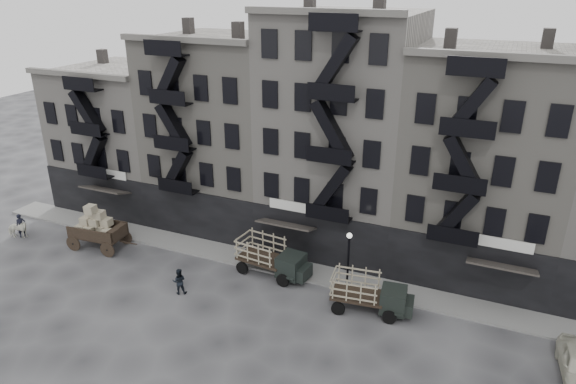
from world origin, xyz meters
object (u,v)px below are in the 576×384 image
at_px(wagon, 96,223).
at_px(stake_truck_east, 370,291).
at_px(pedestrian_west, 21,226).
at_px(pedestrian_mid, 179,281).
at_px(stake_truck_west, 272,255).
at_px(horse, 18,230).

distance_m(wagon, stake_truck_east, 21.10).
height_order(stake_truck_east, pedestrian_west, stake_truck_east).
relative_size(pedestrian_west, pedestrian_mid, 1.06).
xyz_separation_m(pedestrian_west, pedestrian_mid, (16.09, -1.72, -0.06)).
bearing_deg(stake_truck_west, horse, -165.33).
bearing_deg(horse, stake_truck_east, -108.02).
distance_m(wagon, pedestrian_mid, 9.78).
bearing_deg(pedestrian_west, stake_truck_west, -50.83).
bearing_deg(stake_truck_west, stake_truck_east, -5.55).
bearing_deg(horse, pedestrian_west, -30.90).
xyz_separation_m(wagon, pedestrian_west, (-6.79, -1.07, -1.09)).
height_order(wagon, pedestrian_west, wagon).
relative_size(wagon, stake_truck_east, 0.86).
bearing_deg(stake_truck_east, wagon, 173.99).
height_order(stake_truck_east, pedestrian_mid, stake_truck_east).
bearing_deg(stake_truck_east, pedestrian_mid, -172.19).
relative_size(horse, wagon, 0.40).
bearing_deg(pedestrian_mid, horse, -32.70).
distance_m(stake_truck_west, stake_truck_east, 7.44).
height_order(stake_truck_west, stake_truck_east, stake_truck_west).
distance_m(stake_truck_east, pedestrian_mid, 12.18).
height_order(wagon, stake_truck_east, wagon).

